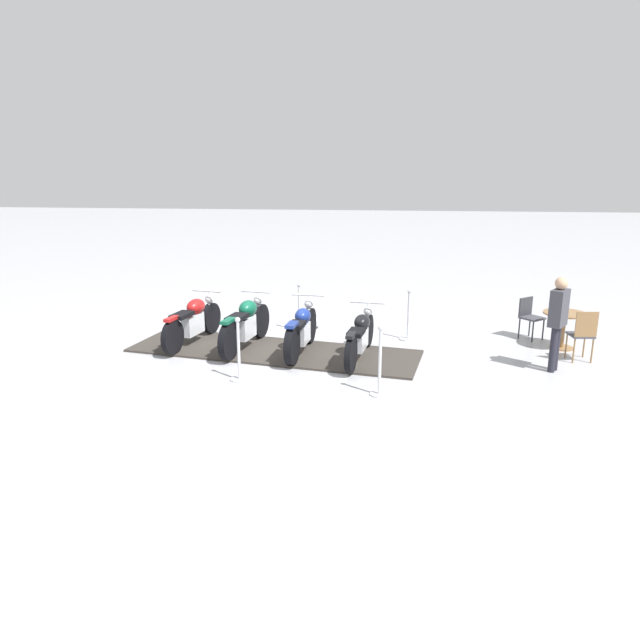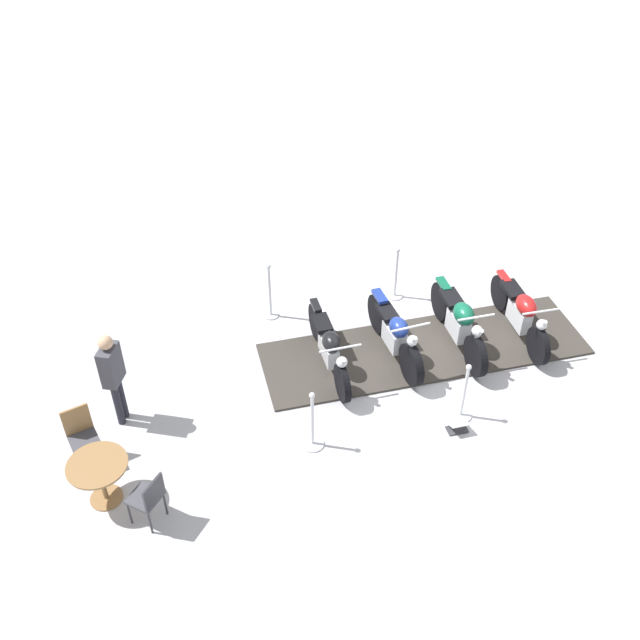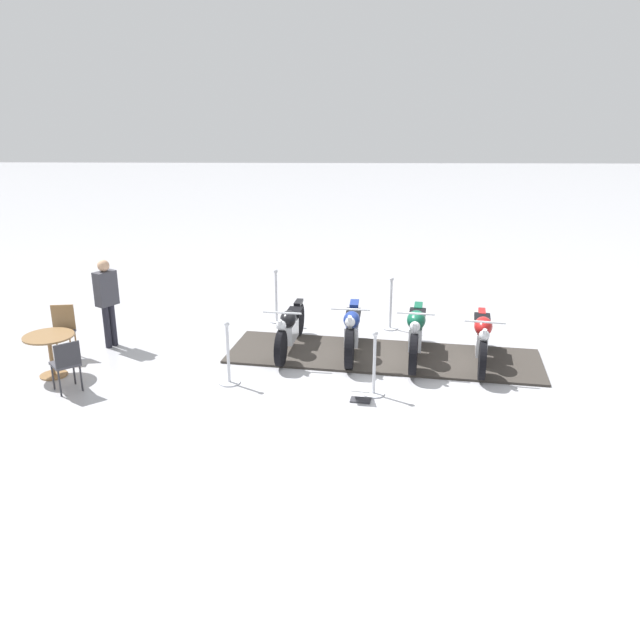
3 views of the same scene
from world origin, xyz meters
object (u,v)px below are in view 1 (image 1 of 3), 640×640
motorcycle_maroon (194,320)px  cafe_table (564,321)px  motorcycle_forest (246,323)px  stanchion_right_front (408,325)px  info_placard (310,325)px  motorcycle_black (361,335)px  stanchion_right_mid (299,316)px  bystander_person (558,316)px  stanchion_left_mid (239,360)px  cafe_chair_near_table (583,332)px  cafe_chair_across_table (530,315)px  motorcycle_navy (301,330)px  stanchion_left_front (380,371)px

motorcycle_maroon → cafe_table: motorcycle_maroon is taller
motorcycle_forest → stanchion_right_front: (-1.08, 3.21, -0.21)m
motorcycle_forest → info_placard: (-1.72, 1.05, -0.46)m
motorcycle_maroon → info_placard: bearing=-44.2°
motorcycle_black → stanchion_right_mid: stanchion_right_mid is taller
info_placard → cafe_table: (0.87, 5.22, 0.48)m
info_placard → motorcycle_black: bearing=-49.9°
stanchion_right_front → bystander_person: bearing=56.5°
motorcycle_forest → bystander_person: size_ratio=1.31×
stanchion_left_mid → stanchion_right_front: bearing=133.9°
cafe_chair_near_table → info_placard: bearing=65.1°
motorcycle_maroon → motorcycle_forest: bearing=-88.9°
cafe_chair_near_table → cafe_chair_across_table: (-1.45, -0.63, -0.05)m
motorcycle_maroon → cafe_chair_across_table: size_ratio=2.50×
motorcycle_black → motorcycle_forest: bearing=89.1°
motorcycle_forest → cafe_chair_near_table: 6.37m
motorcycle_navy → stanchion_left_mid: (1.52, -0.83, -0.13)m
stanchion_right_front → motorcycle_forest: bearing=-71.3°
motorcycle_forest → bystander_person: (0.58, 5.72, 0.48)m
stanchion_left_front → cafe_table: bearing=129.5°
motorcycle_forest → motorcycle_maroon: size_ratio=1.03×
stanchion_left_front → cafe_chair_near_table: size_ratio=1.18×
stanchion_left_mid → info_placard: bearing=167.8°
stanchion_left_front → stanchion_left_mid: size_ratio=1.04×
motorcycle_black → cafe_chair_across_table: bearing=-53.8°
stanchion_right_front → stanchion_right_mid: 2.41m
motorcycle_black → bystander_person: size_ratio=1.33×
stanchion_right_mid → cafe_chair_across_table: stanchion_right_mid is taller
cafe_chair_across_table → motorcycle_maroon: bearing=-119.4°
stanchion_left_front → cafe_chair_across_table: (-3.57, 3.05, 0.10)m
motorcycle_black → motorcycle_maroon: (-0.56, -3.43, 0.04)m
stanchion_left_front → cafe_chair_across_table: 4.70m
stanchion_left_mid → stanchion_right_mid: (-3.19, 0.52, -0.04)m
motorcycle_navy → cafe_chair_near_table: 5.23m
stanchion_left_mid → stanchion_right_front: size_ratio=1.02×
motorcycle_black → stanchion_left_front: bearing=-158.9°
stanchion_right_mid → stanchion_right_front: bearing=80.7°
motorcycle_black → stanchion_right_mid: bearing=46.6°
motorcycle_navy → stanchion_right_mid: motorcycle_navy is taller
info_placard → bystander_person: (2.30, 4.68, 0.94)m
stanchion_left_front → stanchion_left_mid: bearing=-99.3°
motorcycle_black → cafe_chair_near_table: 4.10m
cafe_chair_near_table → bystander_person: (0.60, -0.64, 0.45)m
motorcycle_navy → motorcycle_maroon: size_ratio=0.97×
motorcycle_maroon → stanchion_left_front: (2.30, 3.82, -0.11)m
stanchion_left_front → stanchion_right_mid: 4.03m
motorcycle_black → stanchion_left_front: stanchion_left_front is taller
stanchion_right_mid → cafe_chair_across_table: 4.91m
motorcycle_navy → cafe_chair_across_table: bearing=-65.2°
cafe_chair_near_table → motorcycle_forest: bearing=83.0°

